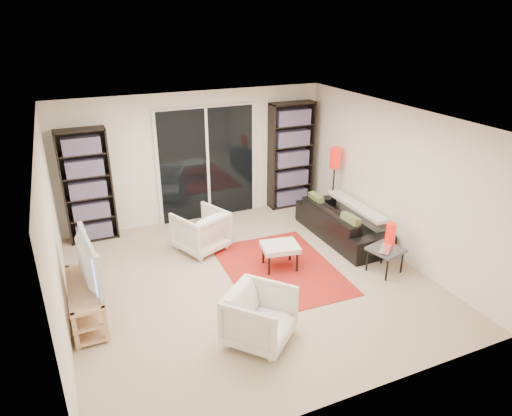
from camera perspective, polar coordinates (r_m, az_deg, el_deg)
The scene contains 20 objects.
floor at distance 6.86m, azimuth -0.92°, elevation -8.94°, with size 5.00×5.00×0.00m, color tan.
wall_back at distance 8.54m, azimuth -7.51°, elevation 6.31°, with size 5.00×0.02×2.40m, color white.
wall_front at distance 4.38m, azimuth 11.97°, elevation -11.39°, with size 5.00×0.02×2.40m, color white.
wall_left at distance 5.91m, azimuth -24.01°, elevation -3.46°, with size 0.02×5.00×2.40m, color white.
wall_right at distance 7.56m, azimuth 16.80°, elevation 3.26°, with size 0.02×5.00×2.40m, color white.
ceiling at distance 5.95m, azimuth -1.07°, elevation 11.05°, with size 5.00×5.00×0.02m, color white.
sliding_door at distance 8.60m, azimuth -6.11°, elevation 5.46°, with size 1.92×0.08×2.16m.
bookshelf_left at distance 8.16m, azimuth -20.31°, elevation 2.56°, with size 0.80×0.30×1.95m.
bookshelf_right at distance 9.12m, azimuth 4.43°, elevation 6.54°, with size 0.90×0.30×2.10m.
tv_stand at distance 6.33m, azimuth -20.44°, elevation -10.83°, with size 0.40×1.24×0.50m.
tv at distance 6.05m, azimuth -20.98°, elevation -6.42°, with size 1.10×0.14×0.63m, color black.
rug at distance 7.12m, azimuth 3.03°, elevation -7.62°, with size 1.61×2.18×0.01m, color #AF2218.
sofa at distance 8.10m, azimuth 10.69°, elevation -1.79°, with size 1.96×0.77×0.57m, color black.
armchair_back at distance 7.60m, azimuth -6.90°, elevation -2.80°, with size 0.73×0.76×0.69m, color silver.
armchair_front at distance 5.55m, azimuth 0.50°, elevation -13.47°, with size 0.72×0.74×0.67m, color silver.
ottoman at distance 7.01m, azimuth 3.03°, elevation -5.00°, with size 0.62×0.54×0.40m.
side_table at distance 7.16m, azimuth 15.91°, elevation -5.21°, with size 0.55×0.55×0.40m.
laptop at distance 7.07m, azimuth 16.27°, elevation -5.06°, with size 0.35×0.22×0.03m, color silver.
table_lamp at distance 7.21m, azimuth 16.45°, elevation -3.11°, with size 0.15×0.15×0.34m, color red.
floor_lamp at distance 8.52m, azimuth 9.80°, elevation 5.29°, with size 0.21×0.21×1.41m.
Camera 1 is at (-2.22, -5.37, 3.65)m, focal length 32.00 mm.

